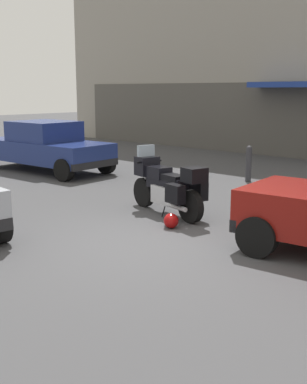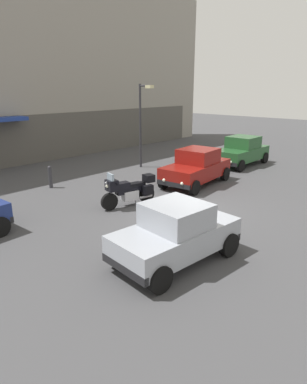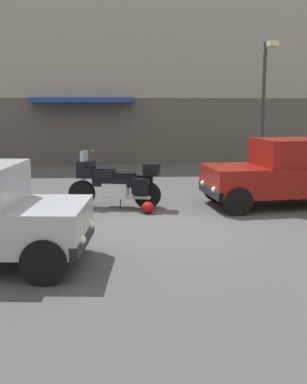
# 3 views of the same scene
# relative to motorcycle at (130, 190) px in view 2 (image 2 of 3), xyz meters

# --- Properties ---
(ground_plane) EXTENTS (80.00, 80.00, 0.00)m
(ground_plane) POSITION_rel_motorcycle_xyz_m (0.95, -1.82, -0.62)
(ground_plane) COLOR #424244
(building_facade_rear) EXTENTS (31.96, 3.40, 11.14)m
(building_facade_rear) POSITION_rel_motorcycle_xyz_m (0.95, 10.83, 4.90)
(building_facade_rear) COLOR gray
(building_facade_rear) RESTS_ON ground
(motorcycle) EXTENTS (2.24, 1.01, 1.36)m
(motorcycle) POSITION_rel_motorcycle_xyz_m (0.00, 0.00, 0.00)
(motorcycle) COLOR black
(motorcycle) RESTS_ON ground
(helmet) EXTENTS (0.28, 0.28, 0.28)m
(helmet) POSITION_rel_motorcycle_xyz_m (0.72, -0.71, -0.48)
(helmet) COLOR #990C0C
(helmet) RESTS_ON ground
(car_hatchback_near) EXTENTS (3.99, 2.13, 1.64)m
(car_hatchback_near) POSITION_rel_motorcycle_xyz_m (4.12, -0.09, 0.19)
(car_hatchback_near) COLOR maroon
(car_hatchback_near) RESTS_ON ground
(car_compact_side) EXTENTS (3.58, 1.98, 1.56)m
(car_compact_side) POSITION_rel_motorcycle_xyz_m (-2.11, -3.96, 0.15)
(car_compact_side) COLOR #9EA3AD
(car_compact_side) RESTS_ON ground
(car_wagon_end) EXTENTS (3.89, 1.80, 1.64)m
(car_wagon_end) POSITION_rel_motorcycle_xyz_m (9.18, 0.40, 0.19)
(car_wagon_end) COLOR #235128
(car_wagon_end) RESTS_ON ground
(streetlamp_curbside) EXTENTS (0.28, 0.94, 4.48)m
(streetlamp_curbside) POSITION_rel_motorcycle_xyz_m (4.87, 4.13, 2.13)
(streetlamp_curbside) COLOR #2D2D33
(streetlamp_curbside) RESTS_ON ground
(bollard_curbside) EXTENTS (0.16, 0.16, 1.01)m
(bollard_curbside) POSITION_rel_motorcycle_xyz_m (-0.77, 4.32, -0.09)
(bollard_curbside) COLOR #333338
(bollard_curbside) RESTS_ON ground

